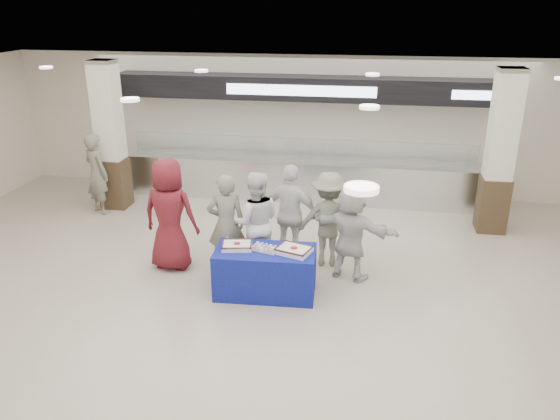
% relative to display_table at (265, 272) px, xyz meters
% --- Properties ---
extents(ground, '(14.00, 14.00, 0.00)m').
position_rel_display_table_xyz_m(ground, '(-0.04, -0.93, -0.38)').
color(ground, '#C0B5A3').
rests_on(ground, ground).
extents(serving_line, '(8.70, 0.85, 2.80)m').
position_rel_display_table_xyz_m(serving_line, '(-0.03, 4.47, 0.78)').
color(serving_line, silver).
rests_on(serving_line, ground).
extents(column_left, '(0.55, 0.55, 3.20)m').
position_rel_display_table_xyz_m(column_left, '(-4.04, 3.27, 1.15)').
color(column_left, '#372819').
rests_on(column_left, ground).
extents(column_right, '(0.55, 0.55, 3.20)m').
position_rel_display_table_xyz_m(column_right, '(3.96, 3.27, 1.15)').
color(column_right, '#372819').
rests_on(column_right, ground).
extents(display_table, '(1.59, 0.86, 0.75)m').
position_rel_display_table_xyz_m(display_table, '(0.00, 0.00, 0.00)').
color(display_table, navy).
rests_on(display_table, ground).
extents(sheet_cake_left, '(0.52, 0.43, 0.10)m').
position_rel_display_table_xyz_m(sheet_cake_left, '(-0.45, 0.01, 0.42)').
color(sheet_cake_left, white).
rests_on(sheet_cake_left, display_table).
extents(sheet_cake_right, '(0.59, 0.52, 0.10)m').
position_rel_display_table_xyz_m(sheet_cake_right, '(0.45, -0.01, 0.43)').
color(sheet_cake_right, white).
rests_on(sheet_cake_right, display_table).
extents(cupcake_tray, '(0.45, 0.39, 0.06)m').
position_rel_display_table_xyz_m(cupcake_tray, '(0.02, 0.01, 0.41)').
color(cupcake_tray, '#AEAEB3').
rests_on(cupcake_tray, display_table).
extents(civilian_maroon, '(0.99, 0.68, 1.94)m').
position_rel_display_table_xyz_m(civilian_maroon, '(-1.76, 0.64, 0.60)').
color(civilian_maroon, maroon).
rests_on(civilian_maroon, ground).
extents(soldier_a, '(0.72, 0.57, 1.74)m').
position_rel_display_table_xyz_m(soldier_a, '(-0.78, 0.64, 0.49)').
color(soldier_a, slate).
rests_on(soldier_a, ground).
extents(chef_tall, '(0.98, 0.84, 1.76)m').
position_rel_display_table_xyz_m(chef_tall, '(-0.31, 0.78, 0.50)').
color(chef_tall, white).
rests_on(chef_tall, ground).
extents(chef_short, '(1.11, 0.66, 1.77)m').
position_rel_display_table_xyz_m(chef_short, '(0.22, 1.20, 0.51)').
color(chef_short, white).
rests_on(chef_short, ground).
extents(soldier_b, '(1.11, 0.67, 1.67)m').
position_rel_display_table_xyz_m(soldier_b, '(0.87, 1.21, 0.46)').
color(soldier_b, slate).
rests_on(soldier_b, ground).
extents(civilian_white, '(1.59, 0.99, 1.64)m').
position_rel_display_table_xyz_m(civilian_white, '(1.27, 0.76, 0.44)').
color(civilian_white, silver).
rests_on(civilian_white, ground).
extents(soldier_bg, '(0.76, 0.68, 1.74)m').
position_rel_display_table_xyz_m(soldier_bg, '(-4.23, 2.86, 0.50)').
color(soldier_bg, slate).
rests_on(soldier_bg, ground).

